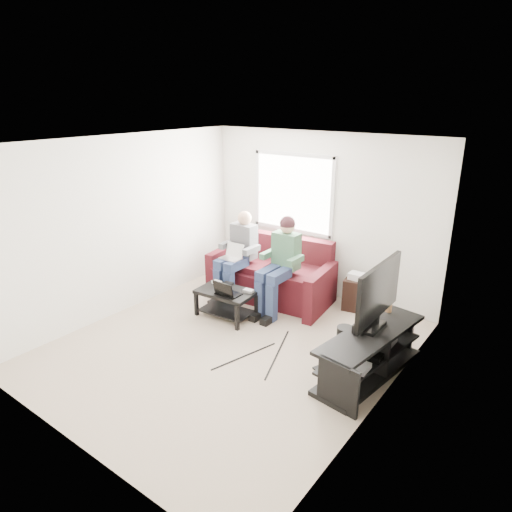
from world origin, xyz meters
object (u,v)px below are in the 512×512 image
object	(u,v)px
tv_stand	(369,356)
subwoofer	(344,344)
sofa	(272,276)
coffee_table	(226,297)
end_table	(355,293)
tv	(378,293)

from	to	relation	value
tv_stand	subwoofer	bearing A→B (deg)	165.99
sofa	coffee_table	bearing A→B (deg)	-96.12
subwoofer	end_table	size ratio (longest dim) A/B	0.78
coffee_table	tv	bearing A→B (deg)	-0.89
tv_stand	tv	size ratio (longest dim) A/B	1.55
end_table	coffee_table	bearing A→B (deg)	-135.58
tv	subwoofer	world-z (taller)	tv
sofa	coffee_table	xyz separation A→B (m)	(-0.11, -1.02, -0.04)
coffee_table	tv	world-z (taller)	tv
sofa	end_table	xyz separation A→B (m)	(1.30, 0.36, -0.08)
coffee_table	tv_stand	xyz separation A→B (m)	(2.29, -0.14, -0.06)
subwoofer	coffee_table	bearing A→B (deg)	178.69
coffee_table	tv	size ratio (longest dim) A/B	0.80
sofa	tv_stand	distance (m)	2.47
sofa	subwoofer	xyz separation A→B (m)	(1.82, -1.06, -0.12)
coffee_table	tv	distance (m)	2.40
tv_stand	subwoofer	xyz separation A→B (m)	(-0.37, 0.09, -0.02)
coffee_table	tv_stand	distance (m)	2.30
tv	end_table	bearing A→B (deg)	122.00
tv_stand	end_table	xyz separation A→B (m)	(-0.89, 1.51, 0.02)
coffee_table	end_table	xyz separation A→B (m)	(1.41, 1.38, -0.04)
tv	coffee_table	bearing A→B (deg)	179.11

